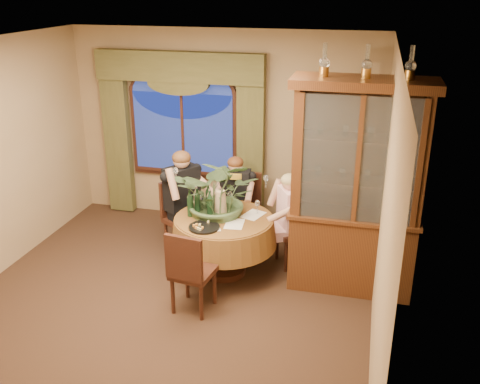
% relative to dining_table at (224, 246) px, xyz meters
% --- Properties ---
extents(floor, '(5.00, 5.00, 0.00)m').
position_rel_dining_table_xyz_m(floor, '(-0.45, -0.88, -0.38)').
color(floor, black).
rests_on(floor, ground).
extents(wall_back, '(4.50, 0.00, 4.50)m').
position_rel_dining_table_xyz_m(wall_back, '(-0.45, 1.62, 1.02)').
color(wall_back, '#967952').
rests_on(wall_back, ground).
extents(wall_right, '(0.00, 5.00, 5.00)m').
position_rel_dining_table_xyz_m(wall_right, '(1.80, -0.88, 1.02)').
color(wall_right, '#967952').
rests_on(wall_right, ground).
extents(ceiling, '(5.00, 5.00, 0.00)m').
position_rel_dining_table_xyz_m(ceiling, '(-0.45, -0.88, 2.42)').
color(ceiling, white).
rests_on(ceiling, wall_back).
extents(window, '(1.62, 0.10, 1.32)m').
position_rel_dining_table_xyz_m(window, '(-1.05, 1.55, 0.92)').
color(window, navy).
rests_on(window, wall_back).
extents(arched_transom, '(1.60, 0.06, 0.44)m').
position_rel_dining_table_xyz_m(arched_transom, '(-1.05, 1.55, 1.71)').
color(arched_transom, navy).
rests_on(arched_transom, wall_back).
extents(drapery_left, '(0.38, 0.14, 2.32)m').
position_rel_dining_table_xyz_m(drapery_left, '(-2.08, 1.50, 0.80)').
color(drapery_left, '#474622').
rests_on(drapery_left, floor).
extents(drapery_right, '(0.38, 0.14, 2.32)m').
position_rel_dining_table_xyz_m(drapery_right, '(-0.02, 1.50, 0.80)').
color(drapery_right, '#474622').
rests_on(drapery_right, floor).
extents(swag_valance, '(2.45, 0.16, 0.42)m').
position_rel_dining_table_xyz_m(swag_valance, '(-1.05, 1.47, 1.90)').
color(swag_valance, '#474622').
rests_on(swag_valance, wall_back).
extents(dining_table, '(1.66, 1.66, 0.75)m').
position_rel_dining_table_xyz_m(dining_table, '(0.00, 0.00, 0.00)').
color(dining_table, brown).
rests_on(dining_table, floor).
extents(china_cabinet, '(1.51, 0.59, 2.46)m').
position_rel_dining_table_xyz_m(china_cabinet, '(1.51, 0.06, 0.85)').
color(china_cabinet, '#3D2011').
rests_on(china_cabinet, floor).
extents(oil_lamp_left, '(0.11, 0.11, 0.34)m').
position_rel_dining_table_xyz_m(oil_lamp_left, '(1.08, 0.06, 2.25)').
color(oil_lamp_left, '#A5722D').
rests_on(oil_lamp_left, china_cabinet).
extents(oil_lamp_center, '(0.11, 0.11, 0.34)m').
position_rel_dining_table_xyz_m(oil_lamp_center, '(1.51, 0.06, 2.25)').
color(oil_lamp_center, '#A5722D').
rests_on(oil_lamp_center, china_cabinet).
extents(oil_lamp_right, '(0.11, 0.11, 0.34)m').
position_rel_dining_table_xyz_m(oil_lamp_right, '(1.94, 0.06, 2.25)').
color(oil_lamp_right, '#A5722D').
rests_on(oil_lamp_right, china_cabinet).
extents(chair_right, '(0.57, 0.57, 0.96)m').
position_rel_dining_table_xyz_m(chair_right, '(0.80, 0.44, 0.10)').
color(chair_right, black).
rests_on(chair_right, floor).
extents(chair_back_right, '(0.43, 0.43, 0.96)m').
position_rel_dining_table_xyz_m(chair_back_right, '(0.02, 0.87, 0.10)').
color(chair_back_right, black).
rests_on(chair_back_right, floor).
extents(chair_back, '(0.58, 0.58, 0.96)m').
position_rel_dining_table_xyz_m(chair_back, '(-0.68, 0.43, 0.10)').
color(chair_back, black).
rests_on(chair_back, floor).
extents(chair_front_left, '(0.47, 0.47, 0.96)m').
position_rel_dining_table_xyz_m(chair_front_left, '(-0.11, -0.83, 0.10)').
color(chair_front_left, black).
rests_on(chair_front_left, floor).
extents(person_pink, '(0.57, 0.58, 1.23)m').
position_rel_dining_table_xyz_m(person_pink, '(0.73, 0.42, 0.24)').
color(person_pink, '#F5C2CE').
rests_on(person_pink, floor).
extents(person_back, '(0.66, 0.67, 1.40)m').
position_rel_dining_table_xyz_m(person_back, '(-0.70, 0.48, 0.32)').
color(person_back, black).
rests_on(person_back, floor).
extents(person_scarf, '(0.48, 0.45, 1.25)m').
position_rel_dining_table_xyz_m(person_scarf, '(-0.08, 0.87, 0.25)').
color(person_scarf, black).
rests_on(person_scarf, floor).
extents(stoneware_vase, '(0.16, 0.16, 0.30)m').
position_rel_dining_table_xyz_m(stoneware_vase, '(-0.07, 0.10, 0.53)').
color(stoneware_vase, tan).
rests_on(stoneware_vase, dining_table).
extents(centerpiece_plant, '(1.01, 1.12, 0.87)m').
position_rel_dining_table_xyz_m(centerpiece_plant, '(-0.07, 0.11, 1.01)').
color(centerpiece_plant, '#3F5A36').
rests_on(centerpiece_plant, dining_table).
extents(olive_bowl, '(0.15, 0.15, 0.05)m').
position_rel_dining_table_xyz_m(olive_bowl, '(0.01, -0.04, 0.40)').
color(olive_bowl, '#4F5E34').
rests_on(olive_bowl, dining_table).
extents(cheese_platter, '(0.36, 0.36, 0.02)m').
position_rel_dining_table_xyz_m(cheese_platter, '(-0.14, -0.34, 0.39)').
color(cheese_platter, black).
rests_on(cheese_platter, dining_table).
extents(wine_bottle_0, '(0.07, 0.07, 0.33)m').
position_rel_dining_table_xyz_m(wine_bottle_0, '(-0.25, 0.19, 0.54)').
color(wine_bottle_0, black).
rests_on(wine_bottle_0, dining_table).
extents(wine_bottle_1, '(0.07, 0.07, 0.33)m').
position_rel_dining_table_xyz_m(wine_bottle_1, '(-0.37, 0.09, 0.54)').
color(wine_bottle_1, tan).
rests_on(wine_bottle_1, dining_table).
extents(wine_bottle_2, '(0.07, 0.07, 0.33)m').
position_rel_dining_table_xyz_m(wine_bottle_2, '(-0.40, -0.05, 0.54)').
color(wine_bottle_2, black).
rests_on(wine_bottle_2, dining_table).
extents(wine_bottle_3, '(0.07, 0.07, 0.33)m').
position_rel_dining_table_xyz_m(wine_bottle_3, '(-0.19, 0.05, 0.54)').
color(wine_bottle_3, tan).
rests_on(wine_bottle_3, dining_table).
extents(wine_bottle_4, '(0.07, 0.07, 0.33)m').
position_rel_dining_table_xyz_m(wine_bottle_4, '(-0.33, 0.01, 0.54)').
color(wine_bottle_4, black).
rests_on(wine_bottle_4, dining_table).
extents(wine_bottle_5, '(0.07, 0.07, 0.33)m').
position_rel_dining_table_xyz_m(wine_bottle_5, '(-0.16, -0.02, 0.54)').
color(wine_bottle_5, black).
rests_on(wine_bottle_5, dining_table).
extents(tasting_paper_0, '(0.24, 0.32, 0.00)m').
position_rel_dining_table_xyz_m(tasting_paper_0, '(0.17, -0.15, 0.38)').
color(tasting_paper_0, white).
rests_on(tasting_paper_0, dining_table).
extents(tasting_paper_1, '(0.30, 0.35, 0.00)m').
position_rel_dining_table_xyz_m(tasting_paper_1, '(0.32, 0.16, 0.38)').
color(tasting_paper_1, white).
rests_on(tasting_paper_1, dining_table).
extents(tasting_paper_2, '(0.32, 0.36, 0.00)m').
position_rel_dining_table_xyz_m(tasting_paper_2, '(-0.09, -0.28, 0.38)').
color(tasting_paper_2, white).
rests_on(tasting_paper_2, dining_table).
extents(wine_glass_person_pink, '(0.07, 0.07, 0.18)m').
position_rel_dining_table_xyz_m(wine_glass_person_pink, '(0.36, 0.21, 0.46)').
color(wine_glass_person_pink, silver).
rests_on(wine_glass_person_pink, dining_table).
extents(wine_glass_person_back, '(0.07, 0.07, 0.18)m').
position_rel_dining_table_xyz_m(wine_glass_person_back, '(-0.35, 0.24, 0.46)').
color(wine_glass_person_back, silver).
rests_on(wine_glass_person_back, dining_table).
extents(wine_glass_person_scarf, '(0.07, 0.07, 0.18)m').
position_rel_dining_table_xyz_m(wine_glass_person_scarf, '(-0.04, 0.42, 0.46)').
color(wine_glass_person_scarf, silver).
rests_on(wine_glass_person_scarf, dining_table).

